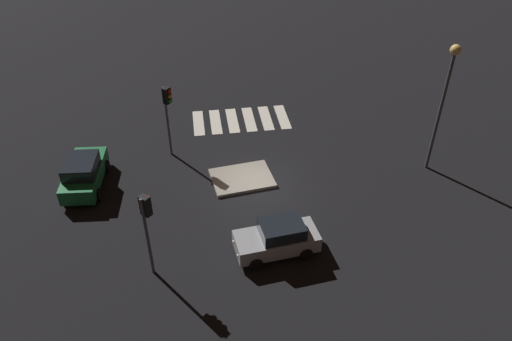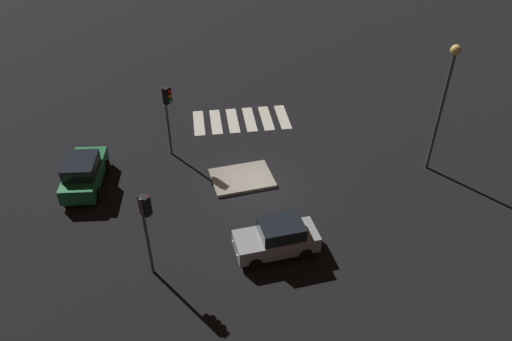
{
  "view_description": "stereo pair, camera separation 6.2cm",
  "coord_description": "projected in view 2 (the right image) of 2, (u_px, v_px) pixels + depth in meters",
  "views": [
    {
      "loc": [
        3.15,
        21.75,
        17.3
      ],
      "look_at": [
        0.0,
        0.0,
        1.0
      ],
      "focal_mm": 34.72,
      "sensor_mm": 36.0,
      "label": 1
    },
    {
      "loc": [
        3.08,
        21.76,
        17.3
      ],
      "look_at": [
        0.0,
        0.0,
        1.0
      ],
      "focal_mm": 34.72,
      "sensor_mm": 36.0,
      "label": 2
    }
  ],
  "objects": [
    {
      "name": "car_silver",
      "position": [
        277.0,
        238.0,
        23.31
      ],
      "size": [
        4.13,
        2.23,
        1.74
      ],
      "rotation": [
        0.0,
        0.0,
        0.12
      ],
      "color": "#9EA0A5",
      "rests_on": "ground"
    },
    {
      "name": "crosswalk_near",
      "position": [
        241.0,
        120.0,
        33.67
      ],
      "size": [
        6.45,
        3.2,
        0.02
      ],
      "color": "silver",
      "rests_on": "ground"
    },
    {
      "name": "traffic_light_east",
      "position": [
        168.0,
        105.0,
        28.31
      ],
      "size": [
        0.53,
        0.54,
        4.56
      ],
      "rotation": [
        0.0,
        0.0,
        2.46
      ],
      "color": "#47474C",
      "rests_on": "ground"
    },
    {
      "name": "traffic_light_north",
      "position": [
        146.0,
        216.0,
        20.88
      ],
      "size": [
        0.54,
        0.54,
        4.37
      ],
      "rotation": [
        0.0,
        0.0,
        -2.34
      ],
      "color": "#47474C",
      "rests_on": "ground"
    },
    {
      "name": "car_green",
      "position": [
        84.0,
        172.0,
        27.34
      ],
      "size": [
        2.3,
        4.43,
        1.88
      ],
      "rotation": [
        0.0,
        0.0,
        -1.65
      ],
      "color": "#196B38",
      "rests_on": "ground"
    },
    {
      "name": "ground_plane",
      "position": [
        256.0,
        185.0,
        27.96
      ],
      "size": [
        80.0,
        80.0,
        0.0
      ],
      "primitive_type": "plane",
      "color": "black"
    },
    {
      "name": "traffic_island",
      "position": [
        242.0,
        178.0,
        28.3
      ],
      "size": [
        3.72,
        2.99,
        0.18
      ],
      "color": "gray",
      "rests_on": "ground"
    },
    {
      "name": "street_lamp",
      "position": [
        446.0,
        88.0,
        26.19
      ],
      "size": [
        0.56,
        0.56,
        7.62
      ],
      "color": "#47474C",
      "rests_on": "ground"
    }
  ]
}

